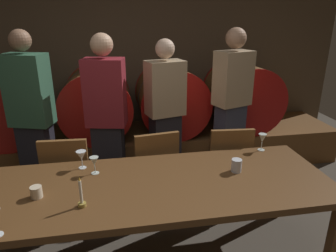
{
  "coord_description": "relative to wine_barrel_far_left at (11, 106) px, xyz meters",
  "views": [
    {
      "loc": [
        -0.24,
        -1.66,
        1.87
      ],
      "look_at": [
        0.21,
        0.85,
        0.94
      ],
      "focal_mm": 33.14,
      "sensor_mm": 36.0,
      "label": 1
    }
  ],
  "objects": [
    {
      "name": "cup_left",
      "position": [
        0.65,
        -1.83,
        -0.08
      ],
      "size": [
        0.08,
        0.08,
        0.08
      ],
      "primitive_type": "cylinder",
      "color": "beige",
      "rests_on": "dining_table"
    },
    {
      "name": "barrel_shelf",
      "position": [
        1.43,
        -0.0,
        -0.63
      ],
      "size": [
        5.21,
        0.9,
        0.44
      ],
      "primitive_type": "cube",
      "color": "brown",
      "rests_on": "ground"
    },
    {
      "name": "wine_barrel_far_left",
      "position": [
        0.0,
        0.0,
        0.0
      ],
      "size": [
        0.83,
        0.84,
        0.83
      ],
      "color": "#513319",
      "rests_on": "barrel_shelf"
    },
    {
      "name": "wine_barrel_far_right",
      "position": [
        2.83,
        0.0,
        0.0
      ],
      "size": [
        0.83,
        0.84,
        0.83
      ],
      "color": "brown",
      "rests_on": "barrel_shelf"
    },
    {
      "name": "back_wall",
      "position": [
        1.43,
        0.55,
        0.58
      ],
      "size": [
        5.79,
        0.24,
        2.87
      ],
      "primitive_type": "cube",
      "color": "brown",
      "rests_on": "ground"
    },
    {
      "name": "guest_center_right",
      "position": [
        1.71,
        -0.64,
        -0.01
      ],
      "size": [
        0.43,
        0.33,
        1.64
      ],
      "rotation": [
        0.0,
        0.0,
        3.4
      ],
      "color": "black",
      "rests_on": "ground"
    },
    {
      "name": "candle_center",
      "position": [
        0.95,
        -1.99,
        -0.07
      ],
      "size": [
        0.05,
        0.05,
        0.21
      ],
      "color": "olive",
      "rests_on": "dining_table"
    },
    {
      "name": "wine_glass_center_left",
      "position": [
        0.91,
        -1.46,
        -0.02
      ],
      "size": [
        0.08,
        0.08,
        0.14
      ],
      "color": "white",
      "rests_on": "dining_table"
    },
    {
      "name": "wine_barrel_center_right",
      "position": [
        1.89,
        0.0,
        0.0
      ],
      "size": [
        0.83,
        0.84,
        0.83
      ],
      "color": "brown",
      "rests_on": "barrel_shelf"
    },
    {
      "name": "guest_far_left",
      "position": [
        0.4,
        -0.71,
        0.04
      ],
      "size": [
        0.43,
        0.34,
        1.74
      ],
      "rotation": [
        0.0,
        0.0,
        2.85
      ],
      "color": "black",
      "rests_on": "ground"
    },
    {
      "name": "chair_center",
      "position": [
        1.52,
        -1.12,
        -0.36
      ],
      "size": [
        0.45,
        0.45,
        0.88
      ],
      "rotation": [
        0.0,
        0.0,
        3.27
      ],
      "color": "brown",
      "rests_on": "ground"
    },
    {
      "name": "guest_center_left",
      "position": [
        1.1,
        -0.74,
        0.03
      ],
      "size": [
        0.42,
        0.31,
        1.7
      ],
      "rotation": [
        0.0,
        0.0,
        2.94
      ],
      "color": "black",
      "rests_on": "ground"
    },
    {
      "name": "cup_right",
      "position": [
        2.08,
        -1.72,
        -0.07
      ],
      "size": [
        0.08,
        0.08,
        0.1
      ],
      "primitive_type": "cylinder",
      "color": "silver",
      "rests_on": "dining_table"
    },
    {
      "name": "chair_right",
      "position": [
        2.24,
        -1.14,
        -0.36
      ],
      "size": [
        0.43,
        0.43,
        0.88
      ],
      "rotation": [
        0.0,
        0.0,
        3.06
      ],
      "color": "brown",
      "rests_on": "ground"
    },
    {
      "name": "wine_glass_center_right",
      "position": [
        1.01,
        -1.57,
        -0.03
      ],
      "size": [
        0.07,
        0.07,
        0.13
      ],
      "color": "silver",
      "rests_on": "dining_table"
    },
    {
      "name": "guest_far_right",
      "position": [
        2.45,
        -0.6,
        0.05
      ],
      "size": [
        0.44,
        0.36,
        1.74
      ],
      "rotation": [
        0.0,
        0.0,
        3.49
      ],
      "color": "#33384C",
      "rests_on": "ground"
    },
    {
      "name": "wine_barrel_center_left",
      "position": [
        0.97,
        0.0,
        0.0
      ],
      "size": [
        0.83,
        0.84,
        0.83
      ],
      "color": "brown",
      "rests_on": "barrel_shelf"
    },
    {
      "name": "dining_table",
      "position": [
        1.47,
        -1.79,
        -0.19
      ],
      "size": [
        2.5,
        0.91,
        0.73
      ],
      "color": "brown",
      "rests_on": "ground"
    },
    {
      "name": "wine_glass_far_right",
      "position": [
        2.44,
        -1.39,
        -0.01
      ],
      "size": [
        0.07,
        0.07,
        0.15
      ],
      "color": "silver",
      "rests_on": "dining_table"
    },
    {
      "name": "chair_left",
      "position": [
        0.74,
        -1.13,
        -0.36
      ],
      "size": [
        0.42,
        0.42,
        0.88
      ],
      "rotation": [
        0.0,
        0.0,
        3.08
      ],
      "color": "brown",
      "rests_on": "ground"
    }
  ]
}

